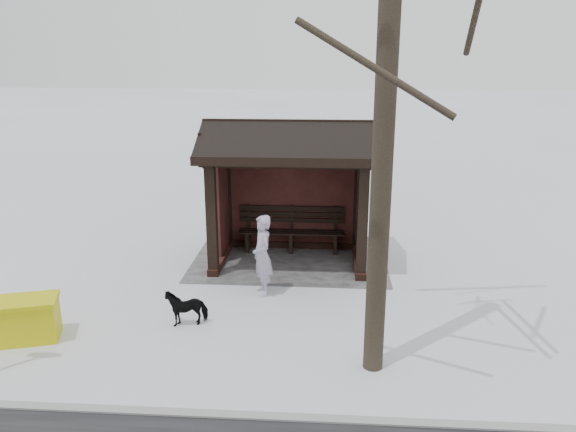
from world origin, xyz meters
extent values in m
plane|color=silver|center=(0.00, 0.00, 0.00)|extent=(120.00, 120.00, 0.00)
cube|color=gray|center=(0.00, 5.50, 0.01)|extent=(120.00, 0.15, 0.06)
cube|color=gray|center=(0.00, -0.20, 0.01)|extent=(4.20, 3.20, 0.02)
cube|color=#391E14|center=(0.00, -0.90, 0.08)|extent=(3.30, 0.22, 0.16)
cube|color=#391E14|center=(-1.50, 0.00, 0.08)|extent=(0.22, 2.10, 0.16)
cube|color=#391E14|center=(1.50, 0.00, 0.08)|extent=(0.22, 2.10, 0.16)
cube|color=black|center=(-1.50, 0.90, 1.15)|extent=(0.20, 0.20, 2.30)
cube|color=black|center=(1.50, 0.90, 1.15)|extent=(0.20, 0.20, 2.30)
cube|color=black|center=(-1.50, -0.90, 1.15)|extent=(0.20, 0.20, 2.30)
cube|color=black|center=(1.50, -0.90, 1.15)|extent=(0.20, 0.20, 2.30)
cube|color=black|center=(0.00, -0.90, 1.23)|extent=(2.80, 0.08, 2.14)
cube|color=black|center=(-1.50, -0.31, 1.23)|extent=(0.08, 1.17, 2.14)
cube|color=black|center=(1.50, -0.31, 1.23)|extent=(0.08, 1.17, 2.14)
cube|color=black|center=(0.00, 0.90, 2.36)|extent=(3.40, 0.20, 0.18)
cube|color=black|center=(0.00, -0.90, 2.36)|extent=(3.40, 0.20, 0.18)
cylinder|color=black|center=(-1.50, 4.20, 4.28)|extent=(0.29, 0.29, 8.55)
imported|color=#A89CB8|center=(0.39, 1.75, 0.77)|extent=(0.56, 0.66, 1.55)
imported|color=black|center=(1.53, 3.02, 0.29)|extent=(0.76, 0.51, 0.59)
cube|color=#C1BC0B|center=(3.88, 3.75, 0.31)|extent=(0.98, 0.79, 0.62)
cube|color=#C1BC0B|center=(3.88, 3.75, 0.65)|extent=(1.04, 0.85, 0.08)
camera|label=1|loc=(-0.77, 11.50, 4.41)|focal=35.00mm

